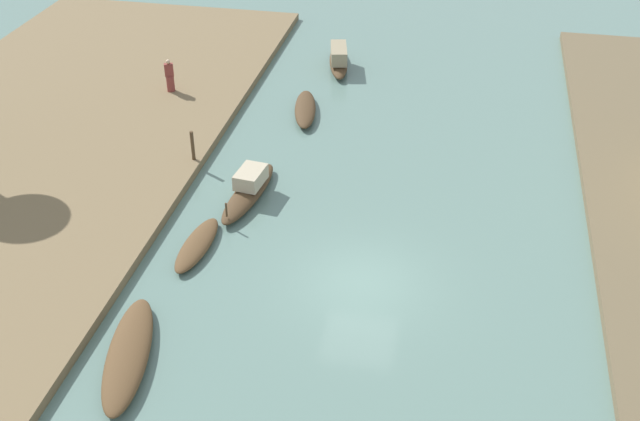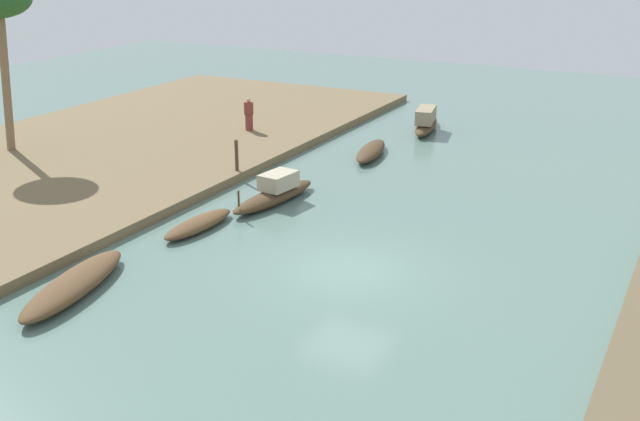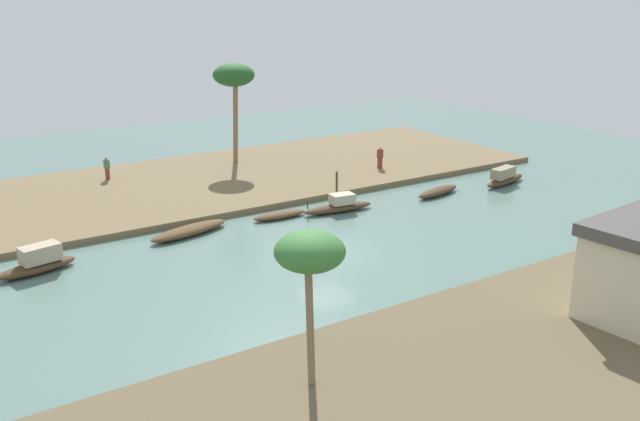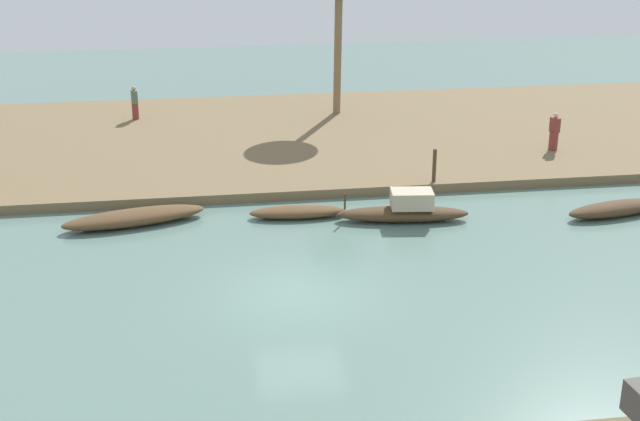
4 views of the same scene
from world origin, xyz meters
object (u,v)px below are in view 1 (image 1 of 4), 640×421
(mooring_post, at_px, (193,146))
(sampan_with_red_awning, at_px, (249,189))
(sampan_midstream, at_px, (339,59))
(sampan_upstream_small, at_px, (197,245))
(person_by_mooring, at_px, (170,78))
(sampan_downstream_large, at_px, (305,109))
(sampan_near_left_bank, at_px, (128,354))

(mooring_post, bearing_deg, sampan_with_red_awning, 57.80)
(mooring_post, bearing_deg, sampan_midstream, 160.54)
(sampan_upstream_small, height_order, person_by_mooring, person_by_mooring)
(sampan_midstream, bearing_deg, person_by_mooring, -66.42)
(sampan_downstream_large, bearing_deg, mooring_post, -42.44)
(mooring_post, bearing_deg, sampan_near_left_bank, 9.43)
(person_by_mooring, relative_size, mooring_post, 1.26)
(sampan_midstream, xyz_separation_m, sampan_upstream_small, (16.28, -1.93, -0.28))
(sampan_near_left_bank, distance_m, sampan_with_red_awning, 9.06)
(sampan_near_left_bank, relative_size, sampan_with_red_awning, 1.08)
(sampan_midstream, height_order, sampan_upstream_small, sampan_midstream)
(sampan_with_red_awning, height_order, sampan_upstream_small, sampan_with_red_awning)
(sampan_downstream_large, relative_size, sampan_upstream_small, 1.17)
(sampan_near_left_bank, bearing_deg, mooring_post, 176.34)
(sampan_near_left_bank, bearing_deg, sampan_downstream_large, 161.45)
(sampan_near_left_bank, bearing_deg, sampan_midstream, 161.42)
(sampan_downstream_large, bearing_deg, sampan_upstream_small, -18.64)
(person_by_mooring, bearing_deg, sampan_with_red_awning, -74.55)
(sampan_near_left_bank, bearing_deg, person_by_mooring, -176.49)
(sampan_with_red_awning, bearing_deg, sampan_upstream_small, -6.61)
(sampan_near_left_bank, relative_size, sampan_upstream_small, 1.48)
(sampan_upstream_small, bearing_deg, sampan_near_left_bank, 1.11)
(mooring_post, bearing_deg, person_by_mooring, -151.72)
(sampan_near_left_bank, height_order, sampan_downstream_large, sampan_near_left_bank)
(sampan_upstream_small, xyz_separation_m, person_by_mooring, (-11.21, -5.13, 0.82))
(sampan_downstream_large, height_order, sampan_upstream_small, sampan_downstream_large)
(sampan_downstream_large, xyz_separation_m, sampan_upstream_small, (10.83, -1.40, -0.05))
(sampan_near_left_bank, distance_m, mooring_post, 10.93)
(sampan_with_red_awning, bearing_deg, person_by_mooring, -135.36)
(sampan_near_left_bank, distance_m, sampan_upstream_small, 5.46)
(sampan_near_left_bank, xyz_separation_m, mooring_post, (-10.76, -1.79, 0.73))
(sampan_downstream_large, bearing_deg, person_by_mooring, -104.68)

